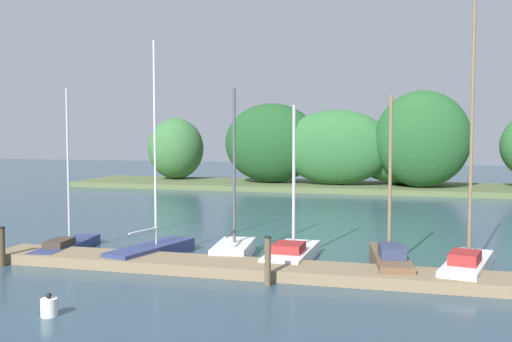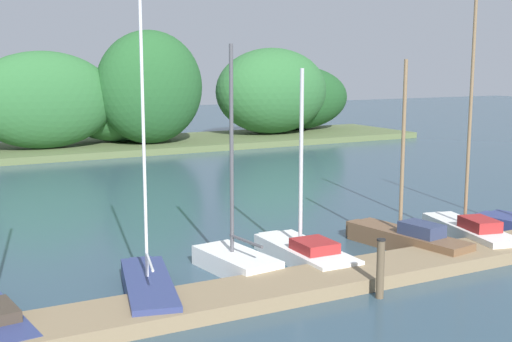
# 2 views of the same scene
# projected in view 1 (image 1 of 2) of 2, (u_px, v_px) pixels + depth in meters

# --- Properties ---
(dock_pier) EXTENTS (20.54, 1.80, 0.35)m
(dock_pier) POSITION_uv_depth(u_px,v_px,m) (289.00, 271.00, 18.18)
(dock_pier) COLOR #847051
(dock_pier) RESTS_ON ground
(far_shore) EXTENTS (47.92, 8.25, 7.58)m
(far_shore) POSITION_uv_depth(u_px,v_px,m) (406.00, 151.00, 45.20)
(far_shore) COLOR #56663D
(far_shore) RESTS_ON ground
(sailboat_0) EXTENTS (1.42, 4.46, 6.08)m
(sailboat_0) POSITION_uv_depth(u_px,v_px,m) (67.00, 245.00, 21.85)
(sailboat_0) COLOR navy
(sailboat_0) RESTS_ON ground
(sailboat_1) EXTENTS (1.95, 4.23, 7.68)m
(sailboat_1) POSITION_uv_depth(u_px,v_px,m) (154.00, 249.00, 20.87)
(sailboat_1) COLOR navy
(sailboat_1) RESTS_ON ground
(sailboat_2) EXTENTS (1.50, 2.98, 6.03)m
(sailboat_2) POSITION_uv_depth(u_px,v_px,m) (234.00, 247.00, 20.98)
(sailboat_2) COLOR white
(sailboat_2) RESTS_ON ground
(sailboat_3) EXTENTS (1.37, 4.12, 5.40)m
(sailboat_3) POSITION_uv_depth(u_px,v_px,m) (292.00, 252.00, 20.32)
(sailboat_3) COLOR white
(sailboat_3) RESTS_ON ground
(sailboat_4) EXTENTS (1.62, 4.41, 5.65)m
(sailboat_4) POSITION_uv_depth(u_px,v_px,m) (390.00, 258.00, 19.03)
(sailboat_4) COLOR brown
(sailboat_4) RESTS_ON ground
(sailboat_5) EXTENTS (1.96, 4.37, 8.43)m
(sailboat_5) POSITION_uv_depth(u_px,v_px,m) (468.00, 262.00, 18.21)
(sailboat_5) COLOR white
(sailboat_5) RESTS_ON ground
(mooring_piling_0) EXTENTS (0.27, 0.27, 1.32)m
(mooring_piling_0) POSITION_uv_depth(u_px,v_px,m) (2.00, 246.00, 19.56)
(mooring_piling_0) COLOR #4C3D28
(mooring_piling_0) RESTS_ON ground
(mooring_piling_1) EXTENTS (0.21, 0.21, 1.46)m
(mooring_piling_1) POSITION_uv_depth(u_px,v_px,m) (268.00, 261.00, 17.00)
(mooring_piling_1) COLOR brown
(mooring_piling_1) RESTS_ON ground
(channel_buoy_0) EXTENTS (0.40, 0.40, 0.58)m
(channel_buoy_0) POSITION_uv_depth(u_px,v_px,m) (49.00, 307.00, 14.21)
(channel_buoy_0) COLOR white
(channel_buoy_0) RESTS_ON ground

